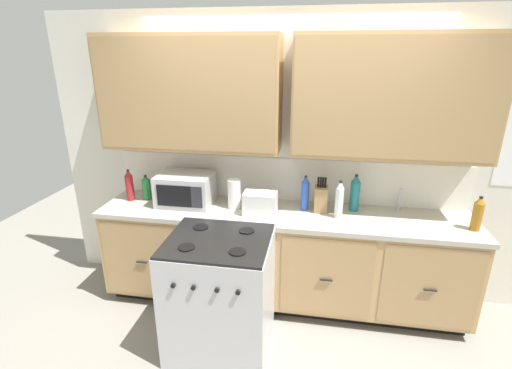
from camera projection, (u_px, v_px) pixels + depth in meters
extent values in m
plane|color=gray|center=(276.00, 321.00, 3.24)|extent=(8.00, 8.00, 0.00)
cube|color=silver|center=(287.00, 161.00, 3.39)|extent=(4.38, 0.05, 2.56)
cube|color=white|center=(286.00, 179.00, 3.42)|extent=(3.18, 0.01, 0.40)
cube|color=tan|center=(190.00, 93.00, 3.14)|extent=(1.54, 0.34, 0.95)
cube|color=#A58052|center=(182.00, 96.00, 2.98)|extent=(1.51, 0.01, 0.89)
cube|color=tan|center=(393.00, 97.00, 2.88)|extent=(1.54, 0.34, 0.95)
cube|color=#A58052|center=(397.00, 100.00, 2.72)|extent=(1.51, 0.01, 0.89)
cube|color=black|center=(280.00, 294.00, 3.53)|extent=(3.12, 0.48, 0.10)
cube|color=tan|center=(281.00, 255.00, 3.36)|extent=(3.18, 0.60, 0.77)
cube|color=#A88354|center=(142.00, 261.00, 3.27)|extent=(0.73, 0.01, 0.71)
cube|color=black|center=(142.00, 262.00, 3.26)|extent=(0.10, 0.01, 0.01)
cube|color=#A88354|center=(230.00, 269.00, 3.14)|extent=(0.73, 0.01, 0.71)
cube|color=black|center=(230.00, 271.00, 3.13)|extent=(0.10, 0.01, 0.01)
cube|color=#A88354|center=(326.00, 279.00, 3.01)|extent=(0.73, 0.01, 0.71)
cube|color=black|center=(326.00, 280.00, 3.00)|extent=(0.10, 0.01, 0.01)
cube|color=#A88354|center=(430.00, 289.00, 2.89)|extent=(0.73, 0.01, 0.71)
cube|color=black|center=(430.00, 290.00, 2.88)|extent=(0.10, 0.01, 0.01)
cube|color=#ADA899|center=(282.00, 214.00, 3.22)|extent=(3.21, 0.63, 0.04)
cube|color=#A8AAAF|center=(402.00, 221.00, 3.09)|extent=(0.56, 0.38, 0.02)
cube|color=#B7B7BC|center=(220.00, 295.00, 2.85)|extent=(0.76, 0.66, 0.92)
cube|color=black|center=(218.00, 240.00, 2.69)|extent=(0.74, 0.65, 0.02)
cylinder|color=black|center=(186.00, 247.00, 2.57)|extent=(0.12, 0.12, 0.01)
cylinder|color=black|center=(237.00, 252.00, 2.51)|extent=(0.12, 0.12, 0.01)
cylinder|color=black|center=(201.00, 227.00, 2.86)|extent=(0.12, 0.12, 0.01)
cylinder|color=black|center=(247.00, 231.00, 2.80)|extent=(0.12, 0.12, 0.01)
cylinder|color=black|center=(173.00, 286.00, 2.47)|extent=(0.03, 0.02, 0.03)
cylinder|color=black|center=(193.00, 288.00, 2.44)|extent=(0.03, 0.02, 0.03)
cylinder|color=black|center=(217.00, 290.00, 2.42)|extent=(0.03, 0.02, 0.03)
cylinder|color=black|center=(238.00, 293.00, 2.40)|extent=(0.03, 0.02, 0.03)
cube|color=#B7B7BC|center=(186.00, 189.00, 3.36)|extent=(0.48, 0.36, 0.28)
cube|color=black|center=(174.00, 196.00, 3.19)|extent=(0.31, 0.01, 0.19)
cube|color=#28282D|center=(197.00, 198.00, 3.16)|extent=(0.10, 0.01, 0.19)
cube|color=white|center=(260.00, 203.00, 3.16)|extent=(0.28, 0.18, 0.19)
cube|color=black|center=(254.00, 193.00, 3.14)|extent=(0.02, 0.13, 0.01)
cube|color=black|center=(266.00, 194.00, 3.12)|extent=(0.02, 0.13, 0.01)
cube|color=#9C794E|center=(321.00, 199.00, 3.21)|extent=(0.11, 0.14, 0.22)
cylinder|color=black|center=(318.00, 182.00, 3.15)|extent=(0.02, 0.02, 0.09)
cylinder|color=black|center=(321.00, 182.00, 3.15)|extent=(0.02, 0.02, 0.09)
cylinder|color=black|center=(323.00, 182.00, 3.15)|extent=(0.02, 0.02, 0.09)
cylinder|color=black|center=(326.00, 183.00, 3.14)|extent=(0.02, 0.02, 0.09)
cylinder|color=#B2B5BA|center=(400.00, 200.00, 3.22)|extent=(0.02, 0.02, 0.20)
cylinder|color=white|center=(234.00, 194.00, 3.26)|extent=(0.12, 0.12, 0.26)
cylinder|color=silver|center=(339.00, 203.00, 3.07)|extent=(0.07, 0.07, 0.26)
cone|color=silver|center=(340.00, 185.00, 3.02)|extent=(0.06, 0.06, 0.06)
cylinder|color=black|center=(341.00, 182.00, 3.01)|extent=(0.02, 0.02, 0.02)
cylinder|color=#9E6619|center=(477.00, 217.00, 2.86)|extent=(0.08, 0.08, 0.22)
cone|color=#9E6619|center=(481.00, 200.00, 2.81)|extent=(0.07, 0.07, 0.06)
cylinder|color=black|center=(481.00, 197.00, 2.81)|extent=(0.03, 0.03, 0.02)
cylinder|color=maroon|center=(130.00, 188.00, 3.44)|extent=(0.07, 0.07, 0.24)
cone|color=maroon|center=(128.00, 173.00, 3.40)|extent=(0.07, 0.07, 0.06)
cylinder|color=black|center=(128.00, 170.00, 3.39)|extent=(0.03, 0.03, 0.02)
cylinder|color=blue|center=(305.00, 196.00, 3.23)|extent=(0.07, 0.07, 0.25)
cone|color=blue|center=(306.00, 179.00, 3.18)|extent=(0.06, 0.06, 0.06)
cylinder|color=black|center=(306.00, 177.00, 3.17)|extent=(0.02, 0.02, 0.02)
cylinder|color=#1E707A|center=(355.00, 196.00, 3.21)|extent=(0.08, 0.08, 0.26)
cone|color=#1E707A|center=(356.00, 178.00, 3.16)|extent=(0.07, 0.07, 0.07)
cylinder|color=black|center=(357.00, 176.00, 3.15)|extent=(0.03, 0.03, 0.02)
cylinder|color=#237A38|center=(147.00, 189.00, 3.48)|extent=(0.08, 0.08, 0.19)
cone|color=#237A38|center=(145.00, 178.00, 3.44)|extent=(0.07, 0.07, 0.05)
cylinder|color=black|center=(145.00, 176.00, 3.43)|extent=(0.03, 0.03, 0.02)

